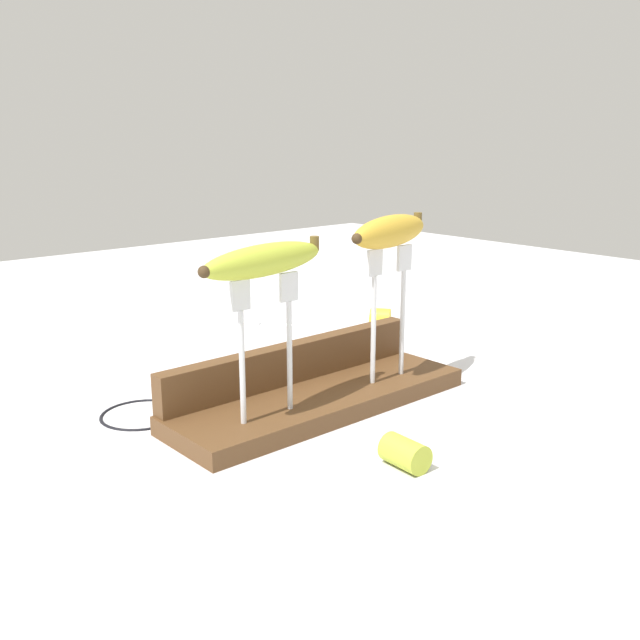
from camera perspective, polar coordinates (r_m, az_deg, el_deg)
The scene contains 11 objects.
ground_plane at distance 1.00m, azimuth -0.00°, elevation -6.96°, with size 3.00×3.00×0.00m, color silver.
wooden_board at distance 0.99m, azimuth -0.00°, elevation -6.29°, with size 0.44×0.14×0.02m, color brown.
board_backstop at distance 1.02m, azimuth -2.13°, elevation -3.33°, with size 0.43×0.03×0.06m, color brown.
fork_stand_left at distance 0.87m, azimuth -4.29°, elevation -1.07°, with size 0.10×0.01×0.18m.
fork_stand_right at distance 1.01m, azimuth 5.45°, elevation 1.47°, with size 0.09×0.01×0.19m.
banana_raised_left at distance 0.85m, azimuth -4.41°, elevation 4.75°, with size 0.20×0.07×0.04m.
banana_raised_right at distance 1.00m, azimuth 5.59°, elevation 6.99°, with size 0.19×0.08×0.04m.
fork_fallen_near at distance 1.43m, azimuth -3.78°, elevation -0.19°, with size 0.10×0.15×0.01m.
banana_chunk_near at distance 1.41m, azimuth 4.74°, elevation 0.18°, with size 0.05×0.05×0.04m.
banana_chunk_far at distance 0.83m, azimuth 6.66°, elevation -10.39°, with size 0.04×0.06×0.03m.
wire_coil at distance 1.00m, azimuth -13.89°, elevation -7.17°, with size 0.11×0.11×0.00m, color black.
Camera 1 is at (-0.61, -0.70, 0.37)m, focal length 40.51 mm.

